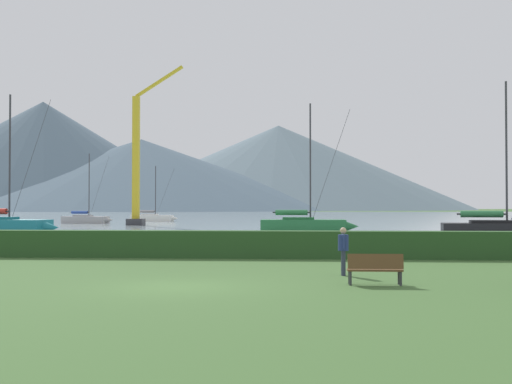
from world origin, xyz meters
name	(u,v)px	position (x,y,z in m)	size (l,w,h in m)	color
ground_plane	(178,287)	(0.00, 0.00, 0.00)	(1000.00, 1000.00, 0.00)	#3D602D
harbor_water	(287,216)	(0.00, 137.00, 0.00)	(320.00, 246.00, 0.00)	#8C9EA3
hedge_line	(223,244)	(0.00, 11.00, 0.62)	(80.00, 1.20, 1.24)	#284C23
sailboat_slip_1	(499,230)	(17.34, 27.84, 0.72)	(8.78, 3.46, 11.11)	black
sailboat_slip_2	(86,219)	(-25.78, 68.65, 0.60)	(7.35, 3.16, 9.54)	#9E9EA3
sailboat_slip_4	(3,225)	(-21.21, 34.02, 0.77)	(9.38, 3.95, 11.68)	#19707A
sailboat_slip_5	(153,218)	(-19.28, 80.44, 0.60)	(7.41, 2.75, 8.53)	white
sailboat_slip_7	(305,225)	(3.83, 39.32, 0.72)	(8.61, 2.58, 11.49)	#236B38
park_bench_near_path	(375,268)	(5.83, 0.84, 0.53)	(1.66, 0.49, 0.95)	brown
person_standing_walker	(343,247)	(5.05, 3.56, 0.97)	(0.36, 0.57, 1.65)	#2D3347
dock_crane	(137,167)	(-16.87, 61.48, 7.18)	(6.92, 2.00, 19.87)	#333338
distant_hill_west_ridge	(127,183)	(-113.35, 414.28, 17.57)	(256.54, 256.54, 35.14)	#4C6070
distant_hill_central_peak	(278,168)	(-12.15, 411.71, 27.57)	(249.74, 249.74, 55.14)	slate
distant_hill_east_ridge	(141,175)	(-86.41, 343.47, 19.87)	(226.96, 226.96, 39.75)	#425666
distant_hill_far_shoulder	(43,156)	(-144.93, 348.09, 31.13)	(205.86, 205.86, 62.27)	#425666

